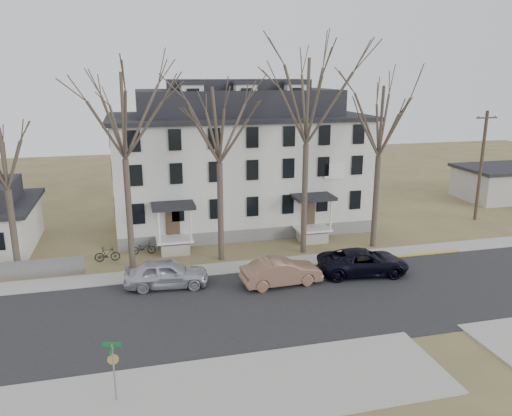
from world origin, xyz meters
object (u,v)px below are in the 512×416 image
object	(u,v)px
utility_pole_far	(481,165)
bicycle_left	(143,248)
street_sign	(113,363)
tree_bungalow	(3,150)
tree_mid_left	(219,120)
car_navy	(363,262)
bicycle_right	(107,255)
tree_far_left	(122,110)
tree_center	(307,95)
tree_mid_right	(381,116)
boarding_house	(238,162)
car_silver	(166,274)
car_tan	(281,272)

from	to	relation	value
utility_pole_far	bicycle_left	bearing A→B (deg)	-176.18
bicycle_left	street_sign	world-z (taller)	street_sign
tree_bungalow	tree_mid_left	bearing A→B (deg)	0.00
bicycle_left	car_navy	bearing A→B (deg)	-117.12
tree_mid_left	bicycle_right	distance (m)	11.97
tree_far_left	utility_pole_far	distance (m)	30.29
bicycle_left	tree_center	bearing A→B (deg)	-101.06
tree_mid_left	tree_mid_right	size ratio (longest dim) A/B	1.00
boarding_house	bicycle_right	world-z (taller)	boarding_house
utility_pole_far	car_silver	bearing A→B (deg)	-163.80
car_silver	car_navy	xyz separation A→B (m)	(12.38, -1.01, -0.05)
car_navy	bicycle_right	bearing A→B (deg)	75.86
utility_pole_far	bicycle_right	xyz separation A→B (m)	(-31.15, -2.77, -4.39)
boarding_house	bicycle_left	size ratio (longest dim) A/B	11.88
tree_far_left	car_tan	bearing A→B (deg)	-30.39
car_navy	car_silver	bearing A→B (deg)	92.46
tree_far_left	car_tan	xyz separation A→B (m)	(8.78, -5.15, -9.53)
bicycle_left	bicycle_right	distance (m)	2.56
tree_far_left	bicycle_right	distance (m)	10.07
tree_center	utility_pole_far	world-z (taller)	tree_center
car_tan	bicycle_left	xyz separation A→B (m)	(-8.01, 7.43, -0.35)
car_silver	bicycle_right	xyz separation A→B (m)	(-3.63, 5.22, -0.34)
tree_bungalow	bicycle_right	distance (m)	9.41
tree_mid_right	utility_pole_far	world-z (taller)	tree_mid_right
car_tan	street_sign	size ratio (longest dim) A/B	1.90
tree_mid_right	street_sign	xyz separation A→B (m)	(-18.28, -14.32, -7.88)
car_tan	tree_mid_left	bearing A→B (deg)	24.09
car_silver	bicycle_left	distance (m)	6.21
tree_mid_right	bicycle_left	world-z (taller)	tree_mid_right
tree_bungalow	utility_pole_far	world-z (taller)	tree_bungalow
tree_bungalow	bicycle_left	world-z (taller)	tree_bungalow
car_silver	bicycle_left	xyz separation A→B (m)	(-1.21, 6.08, -0.39)
car_silver	car_tan	distance (m)	6.93
utility_pole_far	bicycle_right	world-z (taller)	utility_pole_far
tree_center	tree_bungalow	world-z (taller)	tree_center
street_sign	boarding_house	bearing A→B (deg)	79.96
tree_mid_left	street_sign	bearing A→B (deg)	-115.34
tree_bungalow	bicycle_right	world-z (taller)	tree_bungalow
tree_bungalow	car_silver	distance (m)	12.16
car_navy	street_sign	distance (m)	17.90
tree_mid_right	car_tan	xyz separation A→B (m)	(-8.72, -5.15, -8.79)
bicycle_left	street_sign	distance (m)	16.72
tree_mid_right	tree_bungalow	distance (m)	24.54
boarding_house	car_silver	bearing A→B (deg)	-120.43
bicycle_right	tree_bungalow	bearing A→B (deg)	105.63
car_silver	car_tan	world-z (taller)	car_silver
tree_mid_right	street_sign	size ratio (longest dim) A/B	4.92
boarding_house	street_sign	world-z (taller)	boarding_house
tree_mid_left	street_sign	size ratio (longest dim) A/B	4.92
tree_bungalow	car_silver	size ratio (longest dim) A/B	2.16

